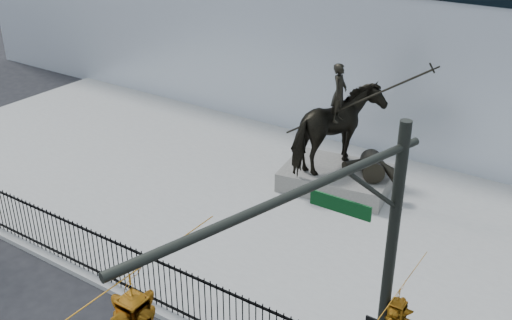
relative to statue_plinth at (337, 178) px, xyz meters
The scene contains 6 objects.
plaza 2.98m from the statue_plinth, 123.43° to the right, with size 30.00×12.00×0.15m, color gray.
building 11.39m from the statue_plinth, 98.79° to the left, with size 44.00×14.00×9.00m, color silver.
picket_fence 8.39m from the statue_plinth, 101.21° to the right, with size 22.10×0.10×1.50m.
statue_plinth is the anchor object (origin of this frame).
equestrian_statue 1.77m from the statue_plinth, ahead, with size 4.62×3.22×3.95m.
traffic_signal_right 13.19m from the statue_plinth, 67.13° to the right, with size 2.17×6.86×7.00m.
Camera 1 is at (9.58, -7.39, 10.15)m, focal length 42.00 mm.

